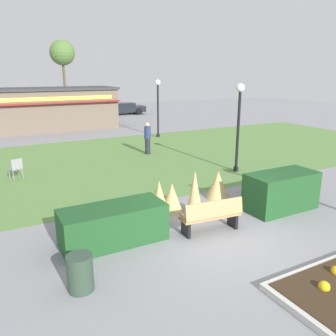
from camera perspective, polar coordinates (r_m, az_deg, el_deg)
ground_plane at (r=9.33m, az=9.39°, el=-11.30°), size 80.00×80.00×0.00m
lawn_patch at (r=17.00m, az=-9.72°, el=1.14°), size 36.00×12.00×0.01m
park_bench at (r=9.35m, az=7.29°, el=-7.91°), size 1.74×0.69×0.95m
hedge_left at (r=8.87m, az=-9.13°, el=-9.34°), size 2.65×1.10×0.96m
hedge_right at (r=11.33m, az=18.41°, el=-3.70°), size 2.30×1.10×1.20m
ornamental_grass_behind_left at (r=10.54m, az=-1.49°, el=-4.82°), size 0.60×0.60×1.03m
ornamental_grass_behind_right at (r=11.84m, az=8.34°, el=-2.79°), size 0.80×0.80×0.97m
ornamental_grass_behind_center at (r=10.66m, az=0.66°, el=-4.92°), size 0.67×0.67×0.91m
ornamental_grass_behind_far at (r=10.37m, az=4.48°, el=-4.15°), size 0.53×0.53×1.39m
lamppost_mid at (r=14.89m, az=11.77°, el=8.39°), size 0.36×0.36×3.78m
lamppost_far at (r=22.96m, az=-1.70°, el=11.15°), size 0.36×0.36×3.78m
trash_bin at (r=7.26m, az=-14.49°, el=-16.63°), size 0.52×0.52×0.76m
food_kiosk at (r=27.71m, az=-19.71°, el=9.32°), size 10.43×4.32×3.13m
cafe_chair_east at (r=15.01m, az=-24.09°, el=0.11°), size 0.56×0.56×0.89m
person_strolling at (r=18.12m, az=-3.44°, el=5.01°), size 0.34×0.34×1.69m
parked_car_west_slot at (r=34.07m, az=-23.76°, el=8.35°), size 4.21×2.08×1.20m
parked_car_center_slot at (r=34.86m, az=-15.45°, el=9.24°), size 4.35×2.35×1.20m
parked_car_east_slot at (r=36.39m, az=-7.38°, el=9.91°), size 4.35×2.35×1.20m
tree_right_bg at (r=42.52m, az=-17.29°, el=17.86°), size 2.80×2.80×7.80m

